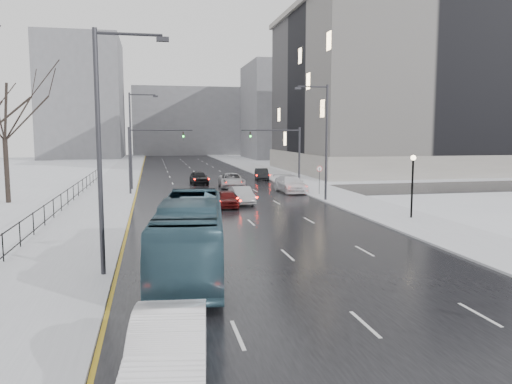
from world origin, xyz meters
TOP-DOWN VIEW (x-y plane):
  - road at (0.00, 60.00)m, footprint 16.00×150.00m
  - cross_road at (0.00, 48.00)m, footprint 130.00×10.00m
  - sidewalk_left at (-10.50, 60.00)m, footprint 5.00×150.00m
  - sidewalk_right at (10.50, 60.00)m, footprint 5.00×150.00m
  - park_strip at (-20.00, 60.00)m, footprint 14.00×150.00m
  - tree_park_e at (-18.20, 44.00)m, footprint 9.45×9.45m
  - iron_fence at (-13.00, 30.00)m, footprint 0.06×70.00m
  - streetlight_r_mid at (8.17, 40.00)m, footprint 2.95×0.25m
  - streetlight_l_near at (-8.17, 20.00)m, footprint 2.95×0.25m
  - streetlight_l_far at (-8.17, 52.00)m, footprint 2.95×0.25m
  - lamppost_r_mid at (11.00, 30.00)m, footprint 0.36×0.36m
  - mast_signal_right at (7.33, 48.00)m, footprint 6.10×0.33m
  - mast_signal_left at (-7.33, 48.00)m, footprint 6.10×0.33m
  - no_uturn_sign at (9.20, 44.00)m, footprint 0.60×0.06m
  - civic_building at (35.00, 72.00)m, footprint 41.00×31.00m
  - bldg_far_right at (28.00, 115.00)m, footprint 24.00×20.00m
  - bldg_far_left at (-22.00, 125.00)m, footprint 18.00×22.00m
  - bldg_far_center at (4.00, 140.00)m, footprint 30.00×18.00m
  - sedan_left_near at (-6.06, 10.55)m, footprint 2.29×5.21m
  - bus at (-4.80, 20.17)m, footprint 3.98×11.47m
  - sedan_center_near at (-0.50, 38.18)m, footprint 1.76×3.99m
  - sedan_right_near at (0.95, 39.85)m, footprint 1.70×4.39m
  - sedan_right_cross at (2.08, 52.29)m, footprint 2.91×5.76m
  - sedan_right_far at (7.20, 46.90)m, footprint 2.59×5.77m
  - sedan_center_far at (-1.04, 56.76)m, footprint 2.08×4.54m
  - sedan_right_distant at (7.20, 60.29)m, footprint 2.03×4.50m

SIDE VIEW (x-z plane):
  - tree_park_e at x=-18.20m, z-range -6.75..6.75m
  - road at x=0.00m, z-range 0.00..0.04m
  - cross_road at x=0.00m, z-range 0.00..0.04m
  - park_strip at x=-20.00m, z-range 0.00..0.12m
  - sidewalk_left at x=-10.50m, z-range 0.00..0.16m
  - sidewalk_right at x=10.50m, z-range 0.00..0.16m
  - sedan_center_near at x=-0.50m, z-range 0.04..1.37m
  - sedan_right_near at x=0.95m, z-range 0.04..1.46m
  - sedan_right_distant at x=7.20m, z-range 0.04..1.47m
  - sedan_center_far at x=-1.04m, z-range 0.04..1.55m
  - sedan_right_cross at x=2.08m, z-range 0.04..1.60m
  - sedan_right_far at x=7.20m, z-range 0.04..1.68m
  - sedan_left_near at x=-6.06m, z-range 0.04..1.70m
  - iron_fence at x=-13.00m, z-range 0.26..1.56m
  - bus at x=-4.80m, z-range 0.04..3.17m
  - no_uturn_sign at x=9.20m, z-range 0.95..3.65m
  - lamppost_r_mid at x=11.00m, z-range 0.80..5.08m
  - mast_signal_right at x=7.33m, z-range 0.86..7.36m
  - mast_signal_left at x=-7.33m, z-range 0.86..7.36m
  - streetlight_r_mid at x=8.17m, z-range 0.62..10.62m
  - streetlight_l_near at x=-8.17m, z-range 0.62..10.62m
  - streetlight_l_far at x=-8.17m, z-range 0.62..10.62m
  - bldg_far_center at x=4.00m, z-range 0.00..18.00m
  - bldg_far_right at x=28.00m, z-range 0.00..22.00m
  - civic_building at x=35.00m, z-range -1.19..23.61m
  - bldg_far_left at x=-22.00m, z-range 0.00..28.00m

